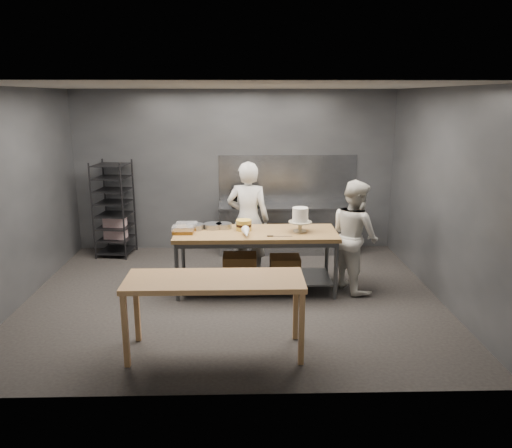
% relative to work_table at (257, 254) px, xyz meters
% --- Properties ---
extents(ground, '(6.00, 6.00, 0.00)m').
position_rel_work_table_xyz_m(ground, '(-0.36, -0.27, -0.57)').
color(ground, black).
rests_on(ground, ground).
extents(back_wall, '(6.00, 0.04, 3.00)m').
position_rel_work_table_xyz_m(back_wall, '(-0.36, 2.23, 0.93)').
color(back_wall, '#4C4F54').
rests_on(back_wall, ground).
extents(work_table, '(2.40, 0.90, 0.92)m').
position_rel_work_table_xyz_m(work_table, '(0.00, 0.00, 0.00)').
color(work_table, brown).
rests_on(work_table, ground).
extents(near_counter, '(2.00, 0.70, 0.90)m').
position_rel_work_table_xyz_m(near_counter, '(-0.53, -1.90, 0.24)').
color(near_counter, olive).
rests_on(near_counter, ground).
extents(back_counter, '(2.60, 0.60, 0.90)m').
position_rel_work_table_xyz_m(back_counter, '(0.64, 1.91, -0.12)').
color(back_counter, slate).
rests_on(back_counter, ground).
extents(splashback_panel, '(2.60, 0.02, 0.90)m').
position_rel_work_table_xyz_m(splashback_panel, '(0.64, 2.21, 0.78)').
color(splashback_panel, slate).
rests_on(splashback_panel, back_counter).
extents(speed_rack, '(0.67, 0.72, 1.75)m').
position_rel_work_table_xyz_m(speed_rack, '(-2.57, 1.83, 0.28)').
color(speed_rack, black).
rests_on(speed_rack, ground).
extents(chef_behind, '(0.76, 0.57, 1.88)m').
position_rel_work_table_xyz_m(chef_behind, '(-0.13, 0.67, 0.37)').
color(chef_behind, silver).
rests_on(chef_behind, ground).
extents(chef_right, '(0.90, 1.00, 1.69)m').
position_rel_work_table_xyz_m(chef_right, '(1.46, 0.01, 0.27)').
color(chef_right, silver).
rests_on(chef_right, ground).
extents(microwave, '(0.54, 0.37, 0.30)m').
position_rel_work_table_xyz_m(microwave, '(-0.16, 1.91, 0.48)').
color(microwave, black).
rests_on(microwave, back_counter).
extents(frosted_cake_stand, '(0.34, 0.34, 0.37)m').
position_rel_work_table_xyz_m(frosted_cake_stand, '(0.63, -0.02, 0.57)').
color(frosted_cake_stand, '#B8AF93').
rests_on(frosted_cake_stand, work_table).
extents(layer_cake, '(0.23, 0.23, 0.16)m').
position_rel_work_table_xyz_m(layer_cake, '(-0.20, 0.08, 0.43)').
color(layer_cake, gold).
rests_on(layer_cake, work_table).
extents(cake_pans, '(0.69, 0.31, 0.07)m').
position_rel_work_table_xyz_m(cake_pans, '(-0.72, 0.20, 0.39)').
color(cake_pans, gray).
rests_on(cake_pans, work_table).
extents(piping_bag, '(0.14, 0.39, 0.12)m').
position_rel_work_table_xyz_m(piping_bag, '(-0.16, -0.29, 0.41)').
color(piping_bag, white).
rests_on(piping_bag, work_table).
extents(offset_spatula, '(0.36, 0.02, 0.02)m').
position_rel_work_table_xyz_m(offset_spatula, '(0.27, -0.28, 0.35)').
color(offset_spatula, slate).
rests_on(offset_spatula, work_table).
extents(pastry_clamshells, '(0.34, 0.43, 0.11)m').
position_rel_work_table_xyz_m(pastry_clamshells, '(-1.07, 0.03, 0.40)').
color(pastry_clamshells, '#91611D').
rests_on(pastry_clamshells, work_table).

